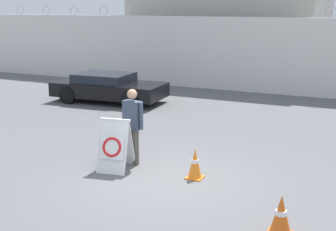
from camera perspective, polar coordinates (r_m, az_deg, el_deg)
ground_plane at (r=10.16m, az=-0.11°, el=-8.00°), size 90.00×90.00×0.00m
perimeter_wall at (r=20.21m, az=13.86°, el=7.02°), size 36.00×0.30×3.64m
building_block at (r=25.53m, az=7.87°, el=11.77°), size 9.38×6.53×6.07m
barricade_sign at (r=10.72m, az=-6.48°, el=-3.56°), size 0.81×0.92×1.20m
security_guard at (r=10.97m, az=-4.33°, el=-0.85°), size 0.64×0.50×1.81m
traffic_cone_near at (r=10.24m, az=3.31°, el=-5.88°), size 0.35×0.35×0.67m
traffic_cone_mid at (r=8.00m, az=13.60°, el=-11.82°), size 0.43×0.43×0.71m
parked_car_front_coupe at (r=18.31m, az=-7.29°, el=3.45°), size 4.42×2.18×1.11m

